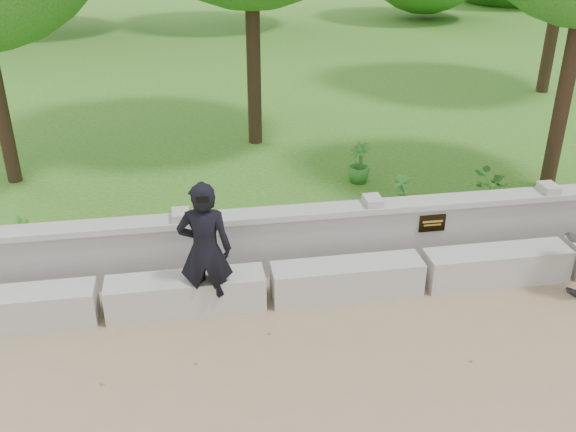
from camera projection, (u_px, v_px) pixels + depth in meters
The scene contains 9 objects.
ground at pixel (486, 386), 6.61m from camera, with size 80.00×80.00×0.00m, color #8D7656.
lawn at pixel (278, 64), 18.92m from camera, with size 40.00×22.00×0.25m, color #275C15.
concrete_bench at pixel (423, 272), 8.19m from camera, with size 11.90×0.45×0.45m.
parapet_wall at pixel (406, 231), 8.70m from camera, with size 12.50×0.35×0.90m.
man_main at pixel (205, 250), 7.41m from camera, with size 0.68×0.62×1.72m.
shrub_a at pixel (24, 233), 8.54m from camera, with size 0.27×0.18×0.51m, color #337628.
shrub_b at pixel (402, 195), 9.58m from camera, with size 0.32×0.26×0.58m, color #337628.
shrub_c at pixel (494, 193), 9.50m from camera, with size 0.62×0.53×0.69m, color #337628.
shrub_d at pixel (359, 163), 10.58m from camera, with size 0.38×0.34×0.68m, color #337628.
Camera 1 is at (-2.87, -4.73, 4.51)m, focal length 40.00 mm.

